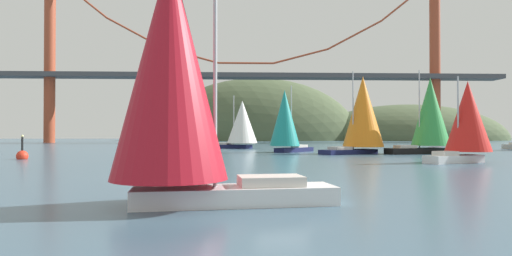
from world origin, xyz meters
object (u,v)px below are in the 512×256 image
at_px(sailboat_green_sail, 429,114).
at_px(sailboat_crimson_sail, 175,74).
at_px(sailboat_red_spinnaker, 467,119).
at_px(sailboat_white_mainsail, 241,123).
at_px(channel_buoy, 22,155).
at_px(sailboat_teal_sail, 285,120).
at_px(sailboat_orange_sail, 362,113).

relative_size(sailboat_green_sail, sailboat_crimson_sail, 1.13).
xyz_separation_m(sailboat_green_sail, sailboat_crimson_sail, (-26.00, -37.48, -0.34)).
height_order(sailboat_crimson_sail, sailboat_red_spinnaker, sailboat_crimson_sail).
xyz_separation_m(sailboat_white_mainsail, channel_buoy, (-21.62, -28.43, -3.81)).
height_order(sailboat_teal_sail, sailboat_white_mainsail, sailboat_teal_sail).
xyz_separation_m(sailboat_teal_sail, channel_buoy, (-27.30, -13.79, -3.94)).
height_order(sailboat_orange_sail, channel_buoy, sailboat_orange_sail).
distance_m(sailboat_green_sail, sailboat_crimson_sail, 45.61).
xyz_separation_m(sailboat_green_sail, sailboat_teal_sail, (-17.55, 4.14, -0.65)).
distance_m(sailboat_green_sail, sailboat_orange_sail, 8.31).
bearing_deg(sailboat_red_spinnaker, sailboat_orange_sail, 105.34).
bearing_deg(sailboat_green_sail, channel_buoy, -167.86).
bearing_deg(sailboat_orange_sail, sailboat_white_mainsail, 129.27).
bearing_deg(sailboat_teal_sail, sailboat_red_spinnaker, -55.48).
xyz_separation_m(sailboat_teal_sail, sailboat_white_mainsail, (-5.69, 14.64, -0.13)).
xyz_separation_m(sailboat_crimson_sail, sailboat_red_spinnaker, (22.18, 21.66, -0.84)).
distance_m(sailboat_orange_sail, sailboat_red_spinnaker, 16.98).
relative_size(sailboat_orange_sail, sailboat_white_mainsail, 1.10).
xyz_separation_m(sailboat_orange_sail, sailboat_red_spinnaker, (4.48, -16.33, -1.25)).
distance_m(sailboat_orange_sail, sailboat_crimson_sail, 41.91).
relative_size(sailboat_red_spinnaker, channel_buoy, 2.83).
bearing_deg(channel_buoy, sailboat_orange_sail, 15.53).
height_order(sailboat_green_sail, sailboat_white_mainsail, sailboat_green_sail).
distance_m(sailboat_white_mainsail, sailboat_crimson_sail, 56.33).
bearing_deg(sailboat_white_mainsail, sailboat_teal_sail, -68.77).
height_order(sailboat_red_spinnaker, channel_buoy, sailboat_red_spinnaker).
height_order(sailboat_orange_sail, sailboat_white_mainsail, sailboat_orange_sail).
bearing_deg(sailboat_crimson_sail, sailboat_red_spinnaker, 44.33).
relative_size(sailboat_white_mainsail, sailboat_red_spinnaker, 1.24).
bearing_deg(sailboat_orange_sail, sailboat_green_sail, -3.53).
bearing_deg(sailboat_green_sail, sailboat_orange_sail, 176.47).
bearing_deg(sailboat_crimson_sail, sailboat_teal_sail, 78.52).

